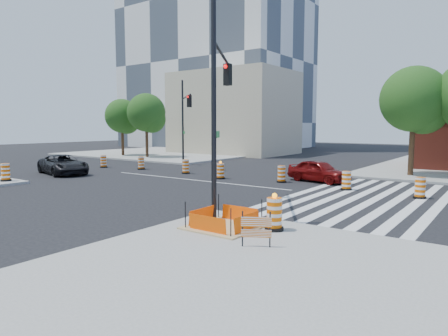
% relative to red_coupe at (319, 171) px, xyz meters
% --- Properties ---
extents(ground, '(120.00, 120.00, 0.00)m').
position_rel_red_coupe_xyz_m(ground, '(-6.88, -3.94, -0.69)').
color(ground, black).
rests_on(ground, ground).
extents(sidewalk_nw, '(22.00, 22.00, 0.15)m').
position_rel_red_coupe_xyz_m(sidewalk_nw, '(-24.88, 14.06, -0.61)').
color(sidewalk_nw, gray).
rests_on(sidewalk_nw, ground).
extents(crosswalk_east, '(6.75, 13.50, 0.01)m').
position_rel_red_coupe_xyz_m(crosswalk_east, '(4.07, -3.94, -0.68)').
color(crosswalk_east, silver).
rests_on(crosswalk_east, ground).
extents(lane_centerline, '(14.00, 0.12, 0.01)m').
position_rel_red_coupe_xyz_m(lane_centerline, '(-6.88, -3.94, -0.68)').
color(lane_centerline, silver).
rests_on(lane_centerline, ground).
extents(excavation_pit, '(2.20, 2.20, 0.90)m').
position_rel_red_coupe_xyz_m(excavation_pit, '(2.12, -12.94, -0.46)').
color(excavation_pit, tan).
rests_on(excavation_pit, ground).
extents(tower_nw, '(28.00, 18.00, 45.00)m').
position_rel_red_coupe_xyz_m(tower_nw, '(-30.88, 30.06, 21.81)').
color(tower_nw, silver).
rests_on(tower_nw, ground).
extents(beige_midrise, '(14.00, 10.00, 10.00)m').
position_rel_red_coupe_xyz_m(beige_midrise, '(-18.88, 18.06, 4.31)').
color(beige_midrise, tan).
rests_on(beige_midrise, ground).
extents(red_coupe, '(4.29, 2.49, 1.37)m').
position_rel_red_coupe_xyz_m(red_coupe, '(0.00, 0.00, 0.00)').
color(red_coupe, '#5F0808').
rests_on(red_coupe, ground).
extents(dark_suv, '(5.44, 3.42, 1.40)m').
position_rel_red_coupe_xyz_m(dark_suv, '(-16.46, -7.08, 0.01)').
color(dark_suv, black).
rests_on(dark_suv, ground).
extents(signal_pole_se, '(3.16, 5.33, 8.02)m').
position_rel_red_coupe_xyz_m(signal_pole_se, '(0.36, -10.83, 4.23)').
color(signal_pole_se, black).
rests_on(signal_pole_se, ground).
extents(signal_pole_nw, '(4.21, 3.77, 7.31)m').
position_rel_red_coupe_xyz_m(signal_pole_nw, '(-13.09, 2.30, 3.81)').
color(signal_pole_nw, black).
rests_on(signal_pole_nw, ground).
extents(pit_drum, '(0.61, 0.61, 1.21)m').
position_rel_red_coupe_xyz_m(pit_drum, '(3.63, -12.29, -0.04)').
color(pit_drum, black).
rests_on(pit_drum, ground).
extents(sw_corner_drum, '(0.62, 0.62, 1.06)m').
position_rel_red_coupe_xyz_m(sw_corner_drum, '(-15.04, -11.78, -0.04)').
color(sw_corner_drum, black).
rests_on(sw_corner_drum, ground).
extents(barricade, '(0.76, 0.44, 1.00)m').
position_rel_red_coupe_xyz_m(barricade, '(4.09, -14.14, 0.01)').
color(barricade, '#E66004').
rests_on(barricade, ground).
extents(tree_north_a, '(3.80, 3.80, 6.47)m').
position_rel_red_coupe_xyz_m(tree_north_a, '(-26.16, 6.52, 3.65)').
color(tree_north_a, '#382314').
rests_on(tree_north_a, ground).
extents(tree_north_b, '(4.05, 4.05, 6.89)m').
position_rel_red_coupe_xyz_m(tree_north_b, '(-21.98, 6.31, 3.94)').
color(tree_north_b, '#382314').
rests_on(tree_north_b, ground).
extents(tree_north_c, '(4.36, 4.36, 7.42)m').
position_rel_red_coupe_xyz_m(tree_north_c, '(4.20, 5.82, 4.29)').
color(tree_north_c, '#382314').
rests_on(tree_north_c, ground).
extents(median_drum_0, '(0.60, 0.60, 1.02)m').
position_rel_red_coupe_xyz_m(median_drum_0, '(-17.93, -2.47, -0.21)').
color(median_drum_0, black).
rests_on(median_drum_0, ground).
extents(median_drum_1, '(0.60, 0.60, 1.02)m').
position_rel_red_coupe_xyz_m(median_drum_1, '(-14.25, -1.66, -0.21)').
color(median_drum_1, black).
rests_on(median_drum_1, ground).
extents(median_drum_2, '(0.60, 0.60, 1.02)m').
position_rel_red_coupe_xyz_m(median_drum_2, '(-9.55, -1.62, -0.21)').
color(median_drum_2, black).
rests_on(median_drum_2, ground).
extents(median_drum_3, '(0.60, 0.60, 1.18)m').
position_rel_red_coupe_xyz_m(median_drum_3, '(-5.79, -2.44, -0.20)').
color(median_drum_3, black).
rests_on(median_drum_3, ground).
extents(median_drum_4, '(0.60, 0.60, 1.02)m').
position_rel_red_coupe_xyz_m(median_drum_4, '(-1.77, -1.56, -0.21)').
color(median_drum_4, black).
rests_on(median_drum_4, ground).
extents(median_drum_5, '(0.60, 0.60, 1.02)m').
position_rel_red_coupe_xyz_m(median_drum_5, '(2.47, -2.12, -0.21)').
color(median_drum_5, black).
rests_on(median_drum_5, ground).
extents(median_drum_6, '(0.60, 0.60, 1.02)m').
position_rel_red_coupe_xyz_m(median_drum_6, '(6.19, -2.53, -0.21)').
color(median_drum_6, black).
rests_on(median_drum_6, ground).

